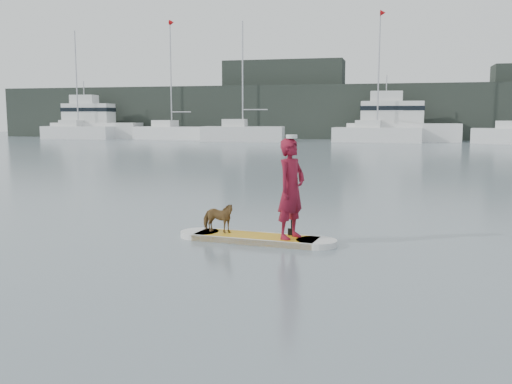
% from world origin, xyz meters
% --- Properties ---
extents(ground, '(140.00, 140.00, 0.00)m').
position_xyz_m(ground, '(0.00, 0.00, 0.00)').
color(ground, slate).
rests_on(ground, ground).
extents(paddleboard, '(3.29, 1.06, 0.12)m').
position_xyz_m(paddleboard, '(0.69, -2.08, 0.06)').
color(paddleboard, gold).
rests_on(paddleboard, ground).
extents(paddler, '(0.72, 0.84, 1.95)m').
position_xyz_m(paddler, '(1.41, -2.15, 1.10)').
color(paddler, maroon).
rests_on(paddler, paddleboard).
extents(white_cap, '(0.22, 0.22, 0.07)m').
position_xyz_m(white_cap, '(1.41, -2.15, 2.11)').
color(white_cap, silver).
rests_on(white_cap, paddler).
extents(dog, '(0.78, 0.44, 0.62)m').
position_xyz_m(dog, '(-0.15, -1.99, 0.43)').
color(dog, brown).
rests_on(dog, paddleboard).
extents(paddle, '(0.10, 0.30, 2.00)m').
position_xyz_m(paddle, '(1.35, -1.89, 0.80)').
color(paddle, black).
rests_on(paddle, ground).
extents(sailboat_a, '(8.24, 2.69, 11.92)m').
position_xyz_m(sailboat_a, '(-31.85, 44.89, 0.83)').
color(sailboat_a, white).
rests_on(sailboat_a, ground).
extents(sailboat_b, '(8.88, 3.84, 12.76)m').
position_xyz_m(sailboat_b, '(-20.91, 45.77, 0.89)').
color(sailboat_b, white).
rests_on(sailboat_b, ground).
extents(sailboat_c, '(8.53, 3.54, 11.93)m').
position_xyz_m(sailboat_c, '(-12.17, 43.36, 0.88)').
color(sailboat_c, white).
rests_on(sailboat_c, ground).
extents(sailboat_d, '(8.68, 3.12, 12.60)m').
position_xyz_m(sailboat_d, '(1.21, 44.38, 0.90)').
color(sailboat_d, white).
rests_on(sailboat_d, ground).
extents(motor_yacht_a, '(11.30, 4.25, 6.64)m').
position_xyz_m(motor_yacht_a, '(3.17, 46.63, 1.87)').
color(motor_yacht_a, white).
rests_on(motor_yacht_a, ground).
extents(motor_yacht_b, '(10.22, 4.35, 6.56)m').
position_xyz_m(motor_yacht_b, '(-31.08, 47.01, 1.84)').
color(motor_yacht_b, white).
rests_on(motor_yacht_b, ground).
extents(shore_mass, '(90.00, 6.00, 6.00)m').
position_xyz_m(shore_mass, '(0.00, 53.00, 3.00)').
color(shore_mass, black).
rests_on(shore_mass, ground).
extents(shore_building_west, '(14.00, 4.00, 9.00)m').
position_xyz_m(shore_building_west, '(-10.00, 54.00, 4.50)').
color(shore_building_west, black).
rests_on(shore_building_west, ground).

